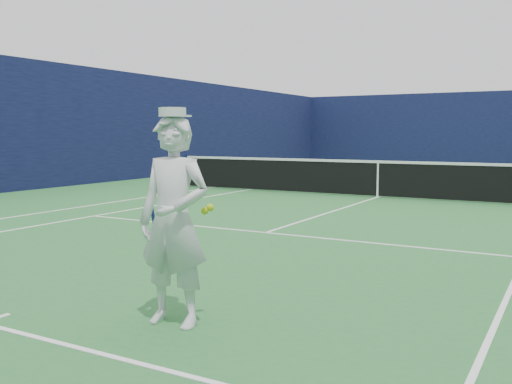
# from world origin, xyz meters

# --- Properties ---
(ground) EXTENTS (80.00, 80.00, 0.00)m
(ground) POSITION_xyz_m (0.00, 0.00, 0.00)
(ground) COLOR #296C31
(ground) RESTS_ON ground
(court_markings) EXTENTS (11.03, 23.83, 0.01)m
(court_markings) POSITION_xyz_m (0.00, 0.00, 0.00)
(court_markings) COLOR white
(court_markings) RESTS_ON ground
(windscreen_fence) EXTENTS (20.12, 36.12, 4.00)m
(windscreen_fence) POSITION_xyz_m (0.00, 0.00, 2.00)
(windscreen_fence) COLOR #0F1439
(windscreen_fence) RESTS_ON ground
(tennis_net) EXTENTS (12.88, 0.09, 1.07)m
(tennis_net) POSITION_xyz_m (0.00, 0.00, 0.55)
(tennis_net) COLOR #141E4C
(tennis_net) RESTS_ON ground
(tennis_player) EXTENTS (0.82, 0.52, 1.96)m
(tennis_player) POSITION_xyz_m (1.56, -11.02, 0.96)
(tennis_player) COLOR white
(tennis_player) RESTS_ON ground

